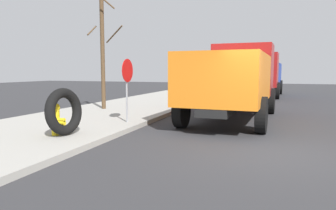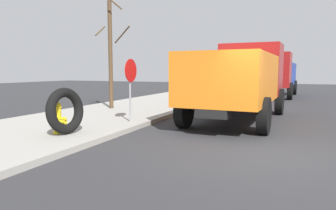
# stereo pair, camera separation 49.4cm
# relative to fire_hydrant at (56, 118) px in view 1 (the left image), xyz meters

# --- Properties ---
(ground_plane) EXTENTS (80.00, 80.00, 0.00)m
(ground_plane) POSITION_rel_fire_hydrant_xyz_m (0.75, -5.36, -0.61)
(ground_plane) COLOR #2D2D30
(sidewalk_curb) EXTENTS (36.00, 5.00, 0.15)m
(sidewalk_curb) POSITION_rel_fire_hydrant_xyz_m (0.75, 1.14, -0.54)
(sidewalk_curb) COLOR #99968E
(sidewalk_curb) RESTS_ON ground
(fire_hydrant) EXTENTS (0.25, 0.58, 0.86)m
(fire_hydrant) POSITION_rel_fire_hydrant_xyz_m (0.00, 0.00, 0.00)
(fire_hydrant) COLOR yellow
(fire_hydrant) RESTS_ON sidewalk_curb
(loose_tire) EXTENTS (1.28, 0.47, 1.26)m
(loose_tire) POSITION_rel_fire_hydrant_xyz_m (0.06, -0.23, 0.17)
(loose_tire) COLOR black
(loose_tire) RESTS_ON sidewalk_curb
(stop_sign) EXTENTS (0.76, 0.08, 2.09)m
(stop_sign) POSITION_rel_fire_hydrant_xyz_m (2.51, -0.85, 0.99)
(stop_sign) COLOR gray
(stop_sign) RESTS_ON sidewalk_curb
(dump_truck_orange) EXTENTS (7.09, 3.02, 3.00)m
(dump_truck_orange) POSITION_rel_fire_hydrant_xyz_m (5.33, -3.95, 1.00)
(dump_truck_orange) COLOR orange
(dump_truck_orange) RESTS_ON ground
(dump_truck_blue) EXTENTS (7.11, 3.07, 3.00)m
(dump_truck_blue) POSITION_rel_fire_hydrant_xyz_m (16.95, -4.38, 1.00)
(dump_truck_blue) COLOR #1E3899
(dump_truck_blue) RESTS_ON ground
(bare_tree) EXTENTS (1.62, 1.45, 5.15)m
(bare_tree) POSITION_rel_fire_hydrant_xyz_m (5.48, 1.84, 2.06)
(bare_tree) COLOR #4C3823
(bare_tree) RESTS_ON sidewalk_curb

